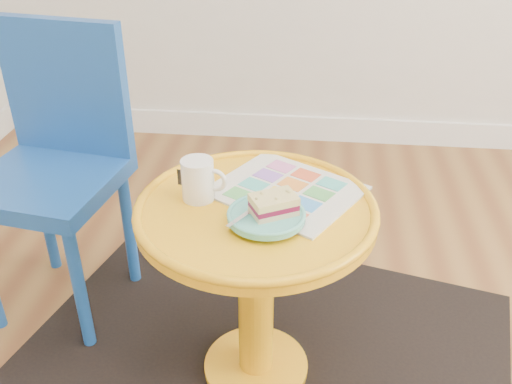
# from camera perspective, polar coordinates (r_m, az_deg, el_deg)

# --- Properties ---
(room_walls) EXTENTS (4.00, 4.00, 4.00)m
(room_walls) POSITION_cam_1_polar(r_m,az_deg,el_deg) (2.02, -10.53, -4.63)
(room_walls) COLOR silver
(room_walls) RESTS_ON ground
(rug) EXTENTS (1.53, 1.39, 0.01)m
(rug) POSITION_cam_1_polar(r_m,az_deg,el_deg) (1.62, 0.00, -17.19)
(rug) COLOR black
(rug) RESTS_ON ground
(side_table) EXTENTS (0.55, 0.55, 0.52)m
(side_table) POSITION_cam_1_polar(r_m,az_deg,el_deg) (1.37, 0.00, -6.73)
(side_table) COLOR #F5A814
(side_table) RESTS_ON ground
(chair) EXTENTS (0.42, 0.42, 0.84)m
(chair) POSITION_cam_1_polar(r_m,az_deg,el_deg) (1.70, -19.34, 3.51)
(chair) COLOR #184B9D
(chair) RESTS_ON ground
(newspaper) EXTENTS (0.41, 0.39, 0.01)m
(newspaper) POSITION_cam_1_polar(r_m,az_deg,el_deg) (1.35, 3.01, 0.18)
(newspaper) COLOR silver
(newspaper) RESTS_ON side_table
(mug) EXTENTS (0.11, 0.07, 0.10)m
(mug) POSITION_cam_1_polar(r_m,az_deg,el_deg) (1.30, -5.75, 1.34)
(mug) COLOR white
(mug) RESTS_ON side_table
(plate) EXTENTS (0.17, 0.17, 0.02)m
(plate) POSITION_cam_1_polar(r_m,az_deg,el_deg) (1.22, 1.04, -2.45)
(plate) COLOR #59BDAF
(plate) RESTS_ON newspaper
(cake_slice) EXTENTS (0.11, 0.10, 0.04)m
(cake_slice) POSITION_cam_1_polar(r_m,az_deg,el_deg) (1.21, 1.78, -1.25)
(cake_slice) COLOR #D3BC8C
(cake_slice) RESTS_ON plate
(fork) EXTENTS (0.09, 0.13, 0.00)m
(fork) POSITION_cam_1_polar(r_m,az_deg,el_deg) (1.23, -0.54, -1.94)
(fork) COLOR silver
(fork) RESTS_ON plate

